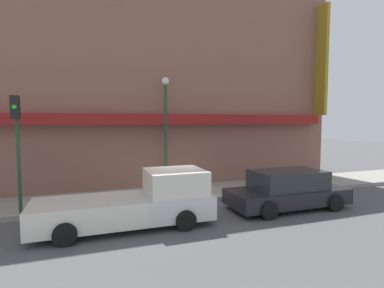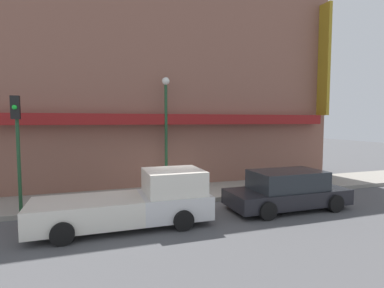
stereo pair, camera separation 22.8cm
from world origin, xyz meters
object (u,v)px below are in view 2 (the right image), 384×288
object	(u,v)px
pickup_truck	(136,202)
fire_hydrant	(261,183)
traffic_light	(17,134)
parked_car	(287,190)
street_lamp	(166,119)

from	to	relation	value
pickup_truck	fire_hydrant	bearing A→B (deg)	21.12
fire_hydrant	traffic_light	size ratio (longest dim) A/B	0.16
parked_car	fire_hydrant	bearing A→B (deg)	80.95
pickup_truck	parked_car	bearing A→B (deg)	-0.68
pickup_truck	parked_car	size ratio (longest dim) A/B	1.19
fire_hydrant	traffic_light	xyz separation A→B (m)	(-9.97, -0.41, 2.47)
fire_hydrant	street_lamp	size ratio (longest dim) A/B	0.12
pickup_truck	traffic_light	bearing A→B (deg)	150.39
fire_hydrant	traffic_light	bearing A→B (deg)	-177.65
pickup_truck	fire_hydrant	size ratio (longest dim) A/B	8.80
pickup_truck	street_lamp	world-z (taller)	street_lamp
parked_car	street_lamp	xyz separation A→B (m)	(-3.78, 4.17, 2.77)
pickup_truck	fire_hydrant	xyz separation A→B (m)	(6.21, 2.48, -0.27)
pickup_truck	traffic_light	distance (m)	4.82
street_lamp	pickup_truck	bearing A→B (deg)	-116.06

